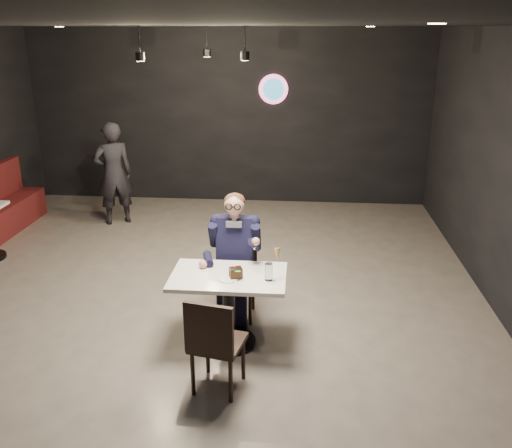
# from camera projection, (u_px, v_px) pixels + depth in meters

# --- Properties ---
(floor) EXTENTS (9.00, 9.00, 0.00)m
(floor) POSITION_uv_depth(u_px,v_px,m) (173.00, 324.00, 5.77)
(floor) COLOR gray
(floor) RESTS_ON ground
(wall_sign) EXTENTS (0.50, 0.06, 0.50)m
(wall_sign) POSITION_uv_depth(u_px,v_px,m) (273.00, 89.00, 9.22)
(wall_sign) COLOR pink
(wall_sign) RESTS_ON floor
(pendant_lights) EXTENTS (1.40, 1.20, 0.36)m
(pendant_lights) POSITION_uv_depth(u_px,v_px,m) (198.00, 36.00, 6.67)
(pendant_lights) COLOR black
(pendant_lights) RESTS_ON floor
(main_table) EXTENTS (1.10, 0.70, 0.75)m
(main_table) POSITION_uv_depth(u_px,v_px,m) (229.00, 310.00, 5.30)
(main_table) COLOR white
(main_table) RESTS_ON floor
(chair_far) EXTENTS (0.42, 0.46, 0.92)m
(chair_far) POSITION_uv_depth(u_px,v_px,m) (236.00, 278.00, 5.78)
(chair_far) COLOR black
(chair_far) RESTS_ON floor
(chair_near) EXTENTS (0.51, 0.54, 0.92)m
(chair_near) POSITION_uv_depth(u_px,v_px,m) (218.00, 341.00, 4.61)
(chair_near) COLOR black
(chair_near) RESTS_ON floor
(seated_man) EXTENTS (0.60, 0.80, 1.44)m
(seated_man) POSITION_uv_depth(u_px,v_px,m) (235.00, 255.00, 5.69)
(seated_man) COLOR black
(seated_man) RESTS_ON floor
(dessert_plate) EXTENTS (0.19, 0.19, 0.01)m
(dessert_plate) POSITION_uv_depth(u_px,v_px,m) (228.00, 279.00, 5.08)
(dessert_plate) COLOR white
(dessert_plate) RESTS_ON main_table
(cake_slice) EXTENTS (0.14, 0.13, 0.08)m
(cake_slice) POSITION_uv_depth(u_px,v_px,m) (236.00, 273.00, 5.09)
(cake_slice) COLOR black
(cake_slice) RESTS_ON dessert_plate
(mint_leaf) EXTENTS (0.07, 0.04, 0.01)m
(mint_leaf) POSITION_uv_depth(u_px,v_px,m) (237.00, 271.00, 5.03)
(mint_leaf) COLOR green
(mint_leaf) RESTS_ON cake_slice
(sundae_glass) EXTENTS (0.07, 0.07, 0.17)m
(sundae_glass) POSITION_uv_depth(u_px,v_px,m) (269.00, 272.00, 5.04)
(sundae_glass) COLOR silver
(sundae_glass) RESTS_ON main_table
(wafer_cone) EXTENTS (0.07, 0.07, 0.12)m
(wafer_cone) POSITION_uv_depth(u_px,v_px,m) (277.00, 255.00, 5.02)
(wafer_cone) COLOR tan
(wafer_cone) RESTS_ON sundae_glass
(passerby) EXTENTS (0.71, 0.63, 1.63)m
(passerby) POSITION_uv_depth(u_px,v_px,m) (114.00, 174.00, 8.53)
(passerby) COLOR black
(passerby) RESTS_ON floor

